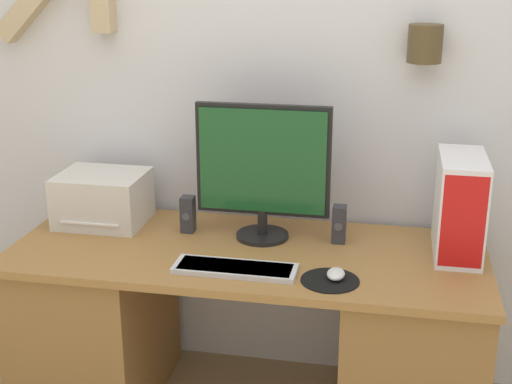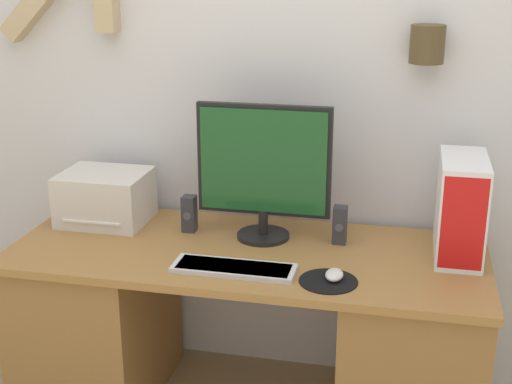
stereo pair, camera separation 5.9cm
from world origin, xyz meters
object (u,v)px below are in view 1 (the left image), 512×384
object	(u,v)px
monitor	(263,167)
speaker_left	(188,214)
computer_tower	(460,206)
speaker_right	(339,224)
printer	(103,198)
keyboard	(236,268)
mouse	(336,274)

from	to	relation	value
monitor	speaker_left	size ratio (longest dim) A/B	3.61
computer_tower	speaker_right	size ratio (longest dim) A/B	2.53
monitor	printer	bearing A→B (deg)	177.10
speaker_right	monitor	bearing A→B (deg)	-178.36
keyboard	speaker_left	world-z (taller)	speaker_left
speaker_left	speaker_right	xyz separation A→B (m)	(0.60, 0.01, 0.00)
monitor	computer_tower	size ratio (longest dim) A/B	1.43
speaker_left	speaker_right	size ratio (longest dim) A/B	1.00
speaker_left	speaker_right	world-z (taller)	same
speaker_left	mouse	bearing A→B (deg)	-28.05
keyboard	mouse	size ratio (longest dim) A/B	4.65
speaker_right	computer_tower	bearing A→B (deg)	-2.86
computer_tower	speaker_left	bearing A→B (deg)	179.11
keyboard	printer	bearing A→B (deg)	150.43
computer_tower	printer	distance (m)	1.40
speaker_left	speaker_right	distance (m)	0.60
monitor	speaker_right	xyz separation A→B (m)	(0.30, 0.01, -0.21)
mouse	speaker_left	distance (m)	0.70
keyboard	speaker_left	size ratio (longest dim) A/B	2.97
speaker_left	keyboard	bearing A→B (deg)	-50.96
printer	speaker_left	xyz separation A→B (m)	(0.37, -0.03, -0.03)
mouse	computer_tower	bearing A→B (deg)	37.02
computer_tower	speaker_right	world-z (taller)	computer_tower
computer_tower	keyboard	bearing A→B (deg)	-157.59
monitor	speaker_right	distance (m)	0.36
computer_tower	printer	xyz separation A→B (m)	(-1.40, 0.05, -0.08)
monitor	keyboard	world-z (taller)	monitor
computer_tower	speaker_right	xyz separation A→B (m)	(-0.43, 0.02, -0.11)
mouse	computer_tower	xyz separation A→B (m)	(0.41, 0.31, 0.16)
keyboard	speaker_right	bearing A→B (deg)	45.61
keyboard	speaker_right	distance (m)	0.47
monitor	printer	world-z (taller)	monitor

